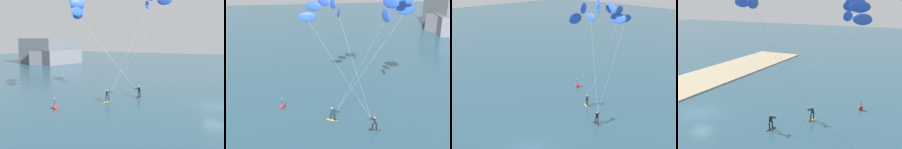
{
  "view_description": "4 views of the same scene",
  "coord_description": "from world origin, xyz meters",
  "views": [
    {
      "loc": [
        -32.53,
        -1.15,
        8.26
      ],
      "look_at": [
        -2.14,
        13.31,
        3.49
      ],
      "focal_mm": 39.4,
      "sensor_mm": 36.0,
      "label": 1
    },
    {
      "loc": [
        -8.2,
        -17.14,
        17.39
      ],
      "look_at": [
        -3.22,
        12.75,
        5.91
      ],
      "focal_mm": 47.24,
      "sensor_mm": 36.0,
      "label": 2
    },
    {
      "loc": [
        21.33,
        -15.72,
        18.18
      ],
      "look_at": [
        -3.83,
        8.74,
        5.76
      ],
      "focal_mm": 48.5,
      "sensor_mm": 36.0,
      "label": 3
    },
    {
      "loc": [
        26.98,
        25.81,
        13.81
      ],
      "look_at": [
        -2.65,
        10.95,
        5.44
      ],
      "focal_mm": 49.66,
      "sensor_mm": 36.0,
      "label": 4
    }
  ],
  "objects": [
    {
      "name": "ground_plane",
      "position": [
        0.0,
        0.0,
        0.0
      ],
      "size": [
        240.0,
        240.0,
        0.0
      ],
      "primitive_type": "plane",
      "color": "#2D566B"
    },
    {
      "name": "kitesurfer_nearshore",
      "position": [
        -4.01,
        17.21,
        12.07
      ],
      "size": [
        8.39,
        9.89,
        13.83
      ],
      "color": "#333338",
      "rests_on": "ground"
    },
    {
      "name": "kitesurfer_mid_water",
      "position": [
        1.19,
        8.55,
        13.48
      ],
      "size": [
        8.46,
        7.88,
        15.27
      ],
      "color": "yellow",
      "rests_on": "ground"
    },
    {
      "name": "marker_buoy",
      "position": [
        -9.68,
        17.34,
        0.3
      ],
      "size": [
        0.56,
        0.56,
        1.38
      ],
      "color": "red",
      "rests_on": "ground"
    }
  ]
}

